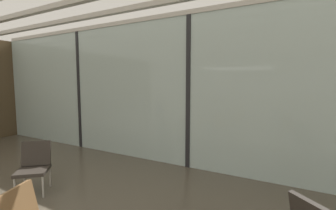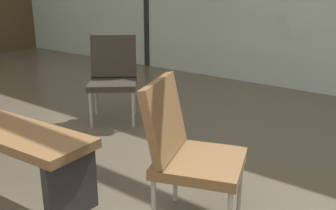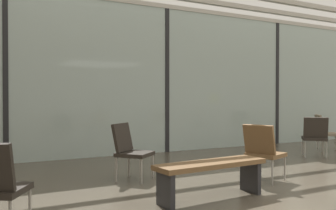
% 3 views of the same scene
% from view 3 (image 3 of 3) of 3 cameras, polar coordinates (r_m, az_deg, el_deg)
% --- Properties ---
extents(glass_curtain_wall, '(14.00, 0.08, 3.38)m').
position_cam_3_polar(glass_curtain_wall, '(8.70, -0.27, 3.85)').
color(glass_curtain_wall, '#A3B7B2').
rests_on(glass_curtain_wall, ground).
extents(window_mullion_0, '(0.10, 0.12, 3.38)m').
position_cam_3_polar(window_mullion_0, '(7.72, -24.00, 4.14)').
color(window_mullion_0, black).
rests_on(window_mullion_0, ground).
extents(window_mullion_1, '(0.10, 0.12, 3.38)m').
position_cam_3_polar(window_mullion_1, '(8.70, -0.27, 3.85)').
color(window_mullion_1, black).
rests_on(window_mullion_1, ground).
extents(window_mullion_2, '(0.10, 0.12, 3.38)m').
position_cam_3_polar(window_mullion_2, '(10.77, 16.48, 3.24)').
color(window_mullion_2, black).
rests_on(window_mullion_2, ground).
extents(parked_airplane, '(12.87, 4.33, 4.33)m').
position_cam_3_polar(parked_airplane, '(13.70, -14.60, 4.72)').
color(parked_airplane, silver).
rests_on(parked_airplane, ground).
extents(lounge_chair_0, '(0.71, 0.71, 0.87)m').
position_cam_3_polar(lounge_chair_0, '(8.41, 21.89, -4.29)').
color(lounge_chair_0, '#28231E').
rests_on(lounge_chair_0, ground).
extents(lounge_chair_1, '(0.66, 0.63, 0.87)m').
position_cam_3_polar(lounge_chair_1, '(5.73, 14.56, -6.66)').
color(lounge_chair_1, brown).
rests_on(lounge_chair_1, ground).
extents(lounge_chair_2, '(0.71, 0.71, 0.87)m').
position_cam_3_polar(lounge_chair_2, '(5.74, -5.99, -6.62)').
color(lounge_chair_2, '#28231E').
rests_on(lounge_chair_2, ground).
extents(lounge_chair_7, '(0.71, 0.70, 0.87)m').
position_cam_3_polar(lounge_chair_7, '(9.69, 23.26, -3.62)').
color(lounge_chair_7, '#7F705B').
rests_on(lounge_chair_7, ground).
extents(waiting_bench, '(1.53, 0.51, 0.47)m').
position_cam_3_polar(waiting_bench, '(4.65, 6.74, -10.05)').
color(waiting_bench, brown).
rests_on(waiting_bench, ground).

